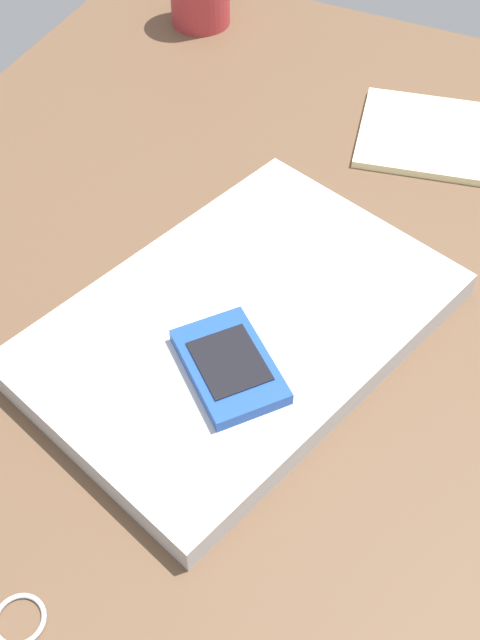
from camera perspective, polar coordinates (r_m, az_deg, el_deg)
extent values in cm
cube|color=brown|center=(67.74, -3.50, -3.18)|extent=(120.00, 80.00, 3.00)
cube|color=#B7BABC|center=(66.67, 0.00, -0.40)|extent=(41.06, 33.73, 2.55)
cube|color=#1E479E|center=(61.66, -0.78, -3.36)|extent=(11.16, 11.51, 1.17)
cube|color=black|center=(61.14, -0.78, -2.99)|extent=(7.68, 7.80, 0.14)
cube|color=#F2EDB2|center=(90.03, 14.50, 12.68)|extent=(17.16, 20.31, 0.80)
torus|color=silver|center=(57.29, -15.82, -20.09)|extent=(3.58, 3.58, 0.36)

